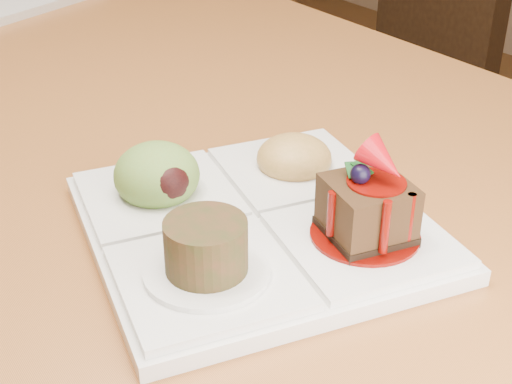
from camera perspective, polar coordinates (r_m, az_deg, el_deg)
chair_right at (r=1.62m, az=10.99°, el=10.95°), size 0.49×0.49×0.93m
sampler_plate at (r=0.51m, az=-0.28°, el=-1.44°), size 0.28×0.28×0.09m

